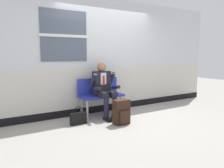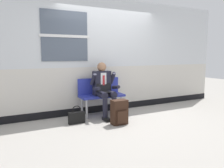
% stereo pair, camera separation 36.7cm
% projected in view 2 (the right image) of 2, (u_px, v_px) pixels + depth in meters
% --- Properties ---
extents(ground_plane, '(18.00, 18.00, 0.00)m').
position_uv_depth(ground_plane, '(123.00, 118.00, 4.96)').
color(ground_plane, '#9E9991').
extents(station_wall, '(6.94, 0.17, 2.76)m').
position_uv_depth(station_wall, '(107.00, 56.00, 5.47)').
color(station_wall, silver).
rests_on(station_wall, ground).
extents(bench_with_person, '(1.04, 0.42, 0.86)m').
position_uv_depth(bench_with_person, '(101.00, 93.00, 5.19)').
color(bench_with_person, '#28339E').
rests_on(bench_with_person, ground).
extents(person_seated, '(0.57, 0.70, 1.23)m').
position_uv_depth(person_seated, '(104.00, 88.00, 5.00)').
color(person_seated, '#1E1E2D').
rests_on(person_seated, ground).
extents(backpack, '(0.32, 0.23, 0.50)m').
position_uv_depth(backpack, '(119.00, 112.00, 4.49)').
color(backpack, '#331E14').
rests_on(backpack, ground).
extents(handbag, '(0.34, 0.10, 0.38)m').
position_uv_depth(handbag, '(77.00, 117.00, 4.54)').
color(handbag, black).
rests_on(handbag, ground).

